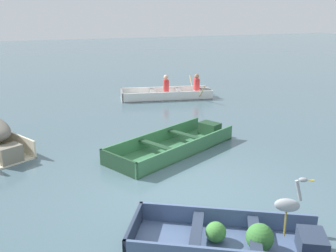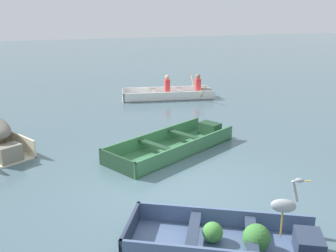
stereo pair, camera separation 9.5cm
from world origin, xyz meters
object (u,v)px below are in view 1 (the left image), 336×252
(skiff_green_near_moored, at_px, (176,144))
(rowboat_white_with_crew, at_px, (172,93))
(dinghy_slate_blue_foreground, at_px, (237,240))
(heron_on_dinghy, at_px, (288,203))

(skiff_green_near_moored, bearing_deg, rowboat_white_with_crew, 69.67)
(skiff_green_near_moored, relative_size, rowboat_white_with_crew, 1.00)
(dinghy_slate_blue_foreground, xyz_separation_m, heron_on_dinghy, (0.42, -0.50, 0.76))
(rowboat_white_with_crew, distance_m, heron_on_dinghy, 10.07)
(dinghy_slate_blue_foreground, bearing_deg, skiff_green_near_moored, 80.01)
(heron_on_dinghy, bearing_deg, dinghy_slate_blue_foreground, 129.94)
(dinghy_slate_blue_foreground, height_order, rowboat_white_with_crew, rowboat_white_with_crew)
(heron_on_dinghy, bearing_deg, skiff_green_near_moored, 86.26)
(dinghy_slate_blue_foreground, relative_size, heron_on_dinghy, 3.46)
(heron_on_dinghy, bearing_deg, rowboat_white_with_crew, 77.10)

